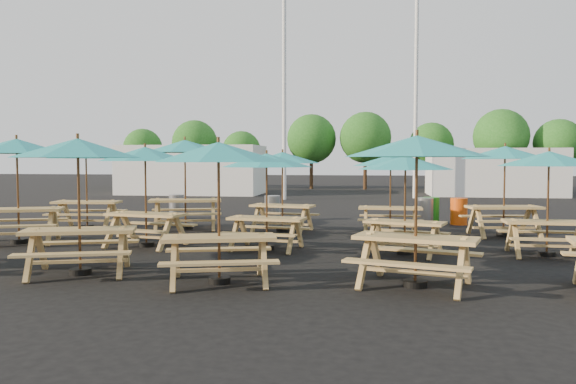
# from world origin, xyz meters

# --- Properties ---
(ground) EXTENTS (120.00, 120.00, 0.00)m
(ground) POSITION_xyz_m (0.00, 0.00, 0.00)
(ground) COLOR black
(ground) RESTS_ON ground
(picnic_unit_1) EXTENTS (2.99, 2.99, 2.48)m
(picnic_unit_1) POSITION_xyz_m (-5.98, -1.42, 2.16)
(picnic_unit_1) COLOR tan
(picnic_unit_1) RESTS_ON ground
(picnic_unit_2) EXTENTS (2.45, 2.45, 2.36)m
(picnic_unit_2) POSITION_xyz_m (-5.85, 1.56, 2.05)
(picnic_unit_2) COLOR tan
(picnic_unit_2) RESTS_ON ground
(picnic_unit_3) EXTENTS (2.78, 2.78, 2.35)m
(picnic_unit_3) POSITION_xyz_m (-2.73, -4.56, 2.05)
(picnic_unit_3) COLOR tan
(picnic_unit_3) RESTS_ON ground
(picnic_unit_4) EXTENTS (2.51, 2.51, 2.28)m
(picnic_unit_4) POSITION_xyz_m (-2.83, -1.43, 1.98)
(picnic_unit_4) COLOR tan
(picnic_unit_4) RESTS_ON ground
(picnic_unit_5) EXTENTS (2.96, 2.96, 2.56)m
(picnic_unit_5) POSITION_xyz_m (-2.98, 1.78, 2.22)
(picnic_unit_5) COLOR tan
(picnic_unit_5) RESTS_ON ground
(picnic_unit_6) EXTENTS (2.62, 2.62, 2.27)m
(picnic_unit_6) POSITION_xyz_m (-0.18, -4.89, 1.97)
(picnic_unit_6) COLOR tan
(picnic_unit_6) RESTS_ON ground
(picnic_unit_7) EXTENTS (2.25, 2.25, 2.13)m
(picnic_unit_7) POSITION_xyz_m (-0.04, -1.46, 1.85)
(picnic_unit_7) COLOR tan
(picnic_unit_7) RESTS_ON ground
(picnic_unit_8) EXTENTS (2.40, 2.40, 2.20)m
(picnic_unit_8) POSITION_xyz_m (-0.18, 1.70, 1.91)
(picnic_unit_8) COLOR tan
(picnic_unit_8) RESTS_ON ground
(picnic_unit_9) EXTENTS (2.76, 2.76, 2.36)m
(picnic_unit_9) POSITION_xyz_m (2.89, -4.70, 2.05)
(picnic_unit_9) COLOR tan
(picnic_unit_9) RESTS_ON ground
(picnic_unit_10) EXTENTS (2.47, 2.47, 2.08)m
(picnic_unit_10) POSITION_xyz_m (2.91, -1.65, 1.81)
(picnic_unit_10) COLOR tan
(picnic_unit_10) RESTS_ON ground
(picnic_unit_11) EXTENTS (2.04, 2.04, 2.13)m
(picnic_unit_11) POSITION_xyz_m (2.74, 1.69, 1.85)
(picnic_unit_11) COLOR tan
(picnic_unit_11) RESTS_ON ground
(picnic_unit_13) EXTENTS (2.09, 2.09, 2.16)m
(picnic_unit_13) POSITION_xyz_m (5.79, -1.45, 1.88)
(picnic_unit_13) COLOR tan
(picnic_unit_13) RESTS_ON ground
(picnic_unit_14) EXTENTS (2.50, 2.50, 2.34)m
(picnic_unit_14) POSITION_xyz_m (5.61, 1.52, 2.03)
(picnic_unit_14) COLOR tan
(picnic_unit_14) RESTS_ON ground
(waste_bin_0) EXTENTS (0.51, 0.51, 0.81)m
(waste_bin_0) POSITION_xyz_m (-4.20, 4.47, 0.41)
(waste_bin_0) COLOR gray
(waste_bin_0) RESTS_ON ground
(waste_bin_1) EXTENTS (0.51, 0.51, 0.81)m
(waste_bin_1) POSITION_xyz_m (-0.93, 4.34, 0.41)
(waste_bin_1) COLOR gray
(waste_bin_1) RESTS_ON ground
(waste_bin_2) EXTENTS (0.51, 0.51, 0.81)m
(waste_bin_2) POSITION_xyz_m (3.87, 4.00, 0.41)
(waste_bin_2) COLOR gray
(waste_bin_2) RESTS_ON ground
(waste_bin_3) EXTENTS (0.51, 0.51, 0.81)m
(waste_bin_3) POSITION_xyz_m (4.08, 4.30, 0.41)
(waste_bin_3) COLOR #1C8317
(waste_bin_3) RESTS_ON ground
(waste_bin_4) EXTENTS (0.51, 0.51, 0.81)m
(waste_bin_4) POSITION_xyz_m (4.88, 4.06, 0.41)
(waste_bin_4) COLOR #E74E0D
(waste_bin_4) RESTS_ON ground
(mast_0) EXTENTS (0.20, 0.20, 12.00)m
(mast_0) POSITION_xyz_m (-2.00, 14.00, 6.00)
(mast_0) COLOR silver
(mast_0) RESTS_ON ground
(mast_1) EXTENTS (0.20, 0.20, 12.00)m
(mast_1) POSITION_xyz_m (4.50, 16.00, 6.00)
(mast_1) COLOR silver
(mast_1) RESTS_ON ground
(event_tent_0) EXTENTS (8.00, 4.00, 2.80)m
(event_tent_0) POSITION_xyz_m (-8.00, 18.00, 1.40)
(event_tent_0) COLOR silver
(event_tent_0) RESTS_ON ground
(event_tent_1) EXTENTS (7.00, 4.00, 2.60)m
(event_tent_1) POSITION_xyz_m (9.00, 19.00, 1.30)
(event_tent_1) COLOR silver
(event_tent_1) RESTS_ON ground
(tree_0) EXTENTS (2.80, 2.80, 4.24)m
(tree_0) POSITION_xyz_m (-14.07, 25.25, 2.83)
(tree_0) COLOR #382314
(tree_0) RESTS_ON ground
(tree_1) EXTENTS (3.11, 3.11, 4.72)m
(tree_1) POSITION_xyz_m (-9.74, 23.90, 3.15)
(tree_1) COLOR #382314
(tree_1) RESTS_ON ground
(tree_2) EXTENTS (2.59, 2.59, 3.93)m
(tree_2) POSITION_xyz_m (-6.39, 23.65, 2.62)
(tree_2) COLOR #382314
(tree_2) RESTS_ON ground
(tree_3) EXTENTS (3.36, 3.36, 5.09)m
(tree_3) POSITION_xyz_m (-1.75, 24.72, 3.41)
(tree_3) COLOR #382314
(tree_3) RESTS_ON ground
(tree_4) EXTENTS (3.41, 3.41, 5.17)m
(tree_4) POSITION_xyz_m (1.90, 24.26, 3.46)
(tree_4) COLOR #382314
(tree_4) RESTS_ON ground
(tree_5) EXTENTS (2.94, 2.94, 4.45)m
(tree_5) POSITION_xyz_m (6.22, 24.67, 2.97)
(tree_5) COLOR #382314
(tree_5) RESTS_ON ground
(tree_6) EXTENTS (3.38, 3.38, 5.13)m
(tree_6) POSITION_xyz_m (10.23, 22.90, 3.43)
(tree_6) COLOR #382314
(tree_6) RESTS_ON ground
(tree_7) EXTENTS (2.95, 2.95, 4.48)m
(tree_7) POSITION_xyz_m (13.63, 22.92, 2.99)
(tree_7) COLOR #382314
(tree_7) RESTS_ON ground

